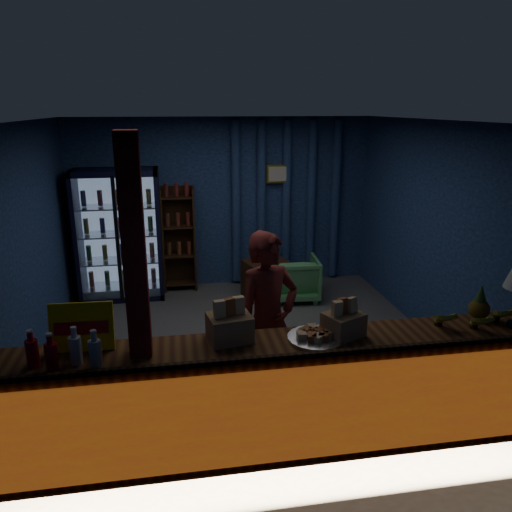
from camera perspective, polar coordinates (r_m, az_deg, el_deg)
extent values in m
plane|color=#515154|center=(6.11, -1.42, -9.96)|extent=(4.60, 4.60, 0.00)
plane|color=navy|center=(7.78, -3.83, 6.02)|extent=(4.60, 0.00, 4.60)
plane|color=navy|center=(3.60, 3.49, -7.04)|extent=(4.60, 0.00, 4.60)
plane|color=navy|center=(5.80, -24.62, 0.75)|extent=(0.00, 4.40, 4.40)
plane|color=navy|center=(6.38, 19.42, 2.68)|extent=(0.00, 4.40, 4.40)
plane|color=#472D19|center=(5.46, -1.63, 15.20)|extent=(4.60, 4.60, 0.00)
cube|color=brown|center=(4.25, 2.34, -15.63)|extent=(4.40, 0.55, 0.95)
cube|color=red|center=(4.01, 3.23, -17.82)|extent=(4.35, 0.02, 0.81)
cube|color=#3E2813|center=(3.77, 3.29, -11.45)|extent=(4.40, 0.04, 0.04)
cube|color=maroon|center=(3.80, -13.27, -6.13)|extent=(0.16, 0.16, 2.60)
cube|color=black|center=(7.78, -15.16, 2.82)|extent=(1.20, 0.06, 1.90)
cube|color=black|center=(7.60, -19.62, 2.10)|extent=(0.06, 0.60, 1.90)
cube|color=black|center=(7.48, -10.99, 2.55)|extent=(0.06, 0.60, 1.90)
cube|color=black|center=(7.35, -15.89, 9.21)|extent=(1.20, 0.60, 0.08)
cube|color=black|center=(7.78, -14.83, -4.16)|extent=(1.20, 0.60, 0.08)
cube|color=#99B2D8|center=(7.73, -15.20, 2.73)|extent=(1.08, 0.02, 1.74)
cube|color=white|center=(7.25, -15.54, 1.79)|extent=(1.12, 0.02, 1.78)
cube|color=black|center=(7.23, -15.55, 1.74)|extent=(0.05, 0.05, 1.80)
cube|color=silver|center=(7.74, -14.90, -3.27)|extent=(1.08, 0.48, 0.02)
cylinder|color=red|center=(7.76, -18.28, -2.50)|extent=(0.07, 0.07, 0.22)
cylinder|color=#165A1C|center=(7.72, -16.63, -2.43)|extent=(0.07, 0.07, 0.22)
cylinder|color=#AE9D1A|center=(7.70, -14.97, -2.36)|extent=(0.07, 0.07, 0.22)
cylinder|color=#1B164F|center=(7.68, -13.30, -2.28)|extent=(0.07, 0.07, 0.22)
cylinder|color=maroon|center=(7.66, -11.62, -2.20)|extent=(0.07, 0.07, 0.22)
cube|color=silver|center=(7.62, -15.12, -0.44)|extent=(1.08, 0.48, 0.02)
cylinder|color=#165A1C|center=(7.64, -18.55, 0.34)|extent=(0.07, 0.07, 0.22)
cylinder|color=#AE9D1A|center=(7.61, -16.88, 0.42)|extent=(0.07, 0.07, 0.22)
cylinder|color=#1B164F|center=(7.58, -15.20, 0.50)|extent=(0.07, 0.07, 0.22)
cylinder|color=maroon|center=(7.56, -13.50, 0.59)|extent=(0.07, 0.07, 0.22)
cylinder|color=red|center=(7.55, -11.80, 0.67)|extent=(0.07, 0.07, 0.22)
cube|color=silver|center=(7.51, -15.35, 2.48)|extent=(1.08, 0.48, 0.02)
cylinder|color=#AE9D1A|center=(7.54, -18.83, 3.25)|extent=(0.07, 0.07, 0.22)
cylinder|color=#1B164F|center=(7.51, -17.14, 3.35)|extent=(0.07, 0.07, 0.22)
cylinder|color=maroon|center=(7.48, -15.43, 3.44)|extent=(0.07, 0.07, 0.22)
cylinder|color=red|center=(7.46, -13.71, 3.54)|extent=(0.07, 0.07, 0.22)
cylinder|color=#165A1C|center=(7.45, -11.98, 3.63)|extent=(0.07, 0.07, 0.22)
cube|color=silver|center=(7.43, -15.59, 5.47)|extent=(1.08, 0.48, 0.02)
cylinder|color=#1B164F|center=(7.46, -19.12, 6.23)|extent=(0.07, 0.07, 0.22)
cylinder|color=maroon|center=(7.43, -17.40, 6.35)|extent=(0.07, 0.07, 0.22)
cylinder|color=red|center=(7.40, -15.67, 6.45)|extent=(0.07, 0.07, 0.22)
cylinder|color=#165A1C|center=(7.38, -13.92, 6.56)|extent=(0.07, 0.07, 0.22)
cylinder|color=#AE9D1A|center=(7.37, -12.17, 6.65)|extent=(0.07, 0.07, 0.22)
cube|color=#3E2813|center=(7.80, -8.84, 2.12)|extent=(0.50, 0.02, 1.60)
cube|color=#3E2813|center=(7.68, -10.58, 1.79)|extent=(0.03, 0.28, 1.60)
cube|color=#3E2813|center=(7.68, -7.07, 1.96)|extent=(0.03, 0.28, 1.60)
cube|color=#3E2813|center=(7.88, -8.60, -3.04)|extent=(0.46, 0.26, 0.02)
cube|color=#3E2813|center=(7.74, -8.74, 0.09)|extent=(0.46, 0.26, 0.02)
cube|color=#3E2813|center=(7.63, -8.89, 3.33)|extent=(0.46, 0.26, 0.02)
cube|color=#3E2813|center=(7.54, -9.04, 6.66)|extent=(0.46, 0.26, 0.02)
cylinder|color=navy|center=(7.74, -2.30, 5.99)|extent=(0.14, 0.14, 2.50)
cylinder|color=navy|center=(7.80, 0.63, 6.09)|extent=(0.14, 0.14, 2.50)
cylinder|color=navy|center=(7.88, 3.51, 6.17)|extent=(0.14, 0.14, 2.50)
cylinder|color=navy|center=(7.98, 6.32, 6.23)|extent=(0.14, 0.14, 2.50)
cylinder|color=navy|center=(8.10, 9.06, 6.28)|extent=(0.14, 0.14, 2.50)
cube|color=gold|center=(7.74, 2.54, 9.36)|extent=(0.36, 0.03, 0.28)
cube|color=silver|center=(7.72, 2.57, 9.34)|extent=(0.30, 0.01, 0.22)
imported|color=maroon|center=(4.61, 1.38, -7.54)|extent=(0.73, 0.61, 1.70)
imported|color=#56AC65|center=(7.36, 4.39, -2.53)|extent=(0.74, 0.75, 0.64)
cube|color=#3E2813|center=(7.44, 1.08, -2.60)|extent=(0.71, 0.59, 0.56)
cylinder|color=#3E2813|center=(7.33, 1.10, -0.12)|extent=(0.11, 0.11, 0.11)
cube|color=#FFEC0D|center=(4.05, -19.29, -7.66)|extent=(0.48, 0.11, 0.38)
cube|color=#B80C19|center=(4.03, -19.34, -7.78)|extent=(0.40, 0.04, 0.10)
cylinder|color=#B80C19|center=(3.97, -24.18, -10.14)|extent=(0.09, 0.09, 0.21)
cylinder|color=#B80C19|center=(3.91, -24.44, -8.25)|extent=(0.04, 0.04, 0.08)
cylinder|color=white|center=(3.90, -24.50, -7.81)|extent=(0.04, 0.04, 0.02)
cylinder|color=#B80C19|center=(3.86, -22.31, -10.66)|extent=(0.09, 0.09, 0.21)
cylinder|color=#B80C19|center=(3.80, -22.55, -8.73)|extent=(0.04, 0.04, 0.08)
cylinder|color=white|center=(3.79, -22.60, -8.27)|extent=(0.04, 0.04, 0.02)
cylinder|color=silver|center=(3.90, -19.91, -10.10)|extent=(0.09, 0.09, 0.21)
cylinder|color=silver|center=(3.84, -20.12, -8.18)|extent=(0.04, 0.04, 0.08)
cylinder|color=white|center=(3.83, -20.17, -7.73)|extent=(0.04, 0.04, 0.02)
cylinder|color=silver|center=(3.81, -17.88, -10.60)|extent=(0.09, 0.09, 0.21)
cylinder|color=silver|center=(3.74, -18.08, -8.64)|extent=(0.04, 0.04, 0.08)
cylinder|color=white|center=(3.73, -18.12, -8.18)|extent=(0.04, 0.04, 0.02)
cube|color=#AC7953|center=(4.02, -3.04, -8.19)|extent=(0.37, 0.33, 0.22)
cube|color=orange|center=(3.92, -4.25, -6.02)|extent=(0.10, 0.07, 0.14)
cube|color=#B44D21|center=(3.95, -3.07, -5.87)|extent=(0.10, 0.07, 0.14)
cube|color=orange|center=(3.97, -1.92, -5.72)|extent=(0.10, 0.07, 0.14)
cube|color=#AC7953|center=(4.16, 9.96, -7.71)|extent=(0.37, 0.35, 0.19)
cube|color=orange|center=(4.05, 9.31, -5.95)|extent=(0.09, 0.08, 0.12)
cube|color=#B44D21|center=(4.09, 10.07, -5.71)|extent=(0.09, 0.08, 0.12)
cube|color=orange|center=(4.14, 10.82, -5.47)|extent=(0.09, 0.08, 0.12)
cylinder|color=silver|center=(4.09, 6.85, -9.29)|extent=(0.46, 0.46, 0.03)
cube|color=orange|center=(4.10, 8.10, -8.70)|extent=(0.10, 0.07, 0.05)
cube|color=#B44D21|center=(4.14, 7.48, -8.36)|extent=(0.12, 0.12, 0.05)
cube|color=orange|center=(4.15, 6.52, -8.28)|extent=(0.07, 0.10, 0.05)
cube|color=#B44D21|center=(4.11, 5.75, -8.51)|extent=(0.12, 0.12, 0.05)
cube|color=orange|center=(4.05, 5.62, -8.93)|extent=(0.10, 0.07, 0.05)
cube|color=#B44D21|center=(4.00, 6.23, -9.28)|extent=(0.12, 0.12, 0.05)
cube|color=orange|center=(3.99, 7.23, -9.36)|extent=(0.07, 0.10, 0.05)
cube|color=#B44D21|center=(4.03, 8.01, -9.12)|extent=(0.12, 0.12, 0.05)
sphere|color=#7E6117|center=(4.79, 24.14, -5.57)|extent=(0.18, 0.18, 0.18)
cone|color=#2E561D|center=(4.74, 24.35, -3.89)|extent=(0.10, 0.10, 0.14)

